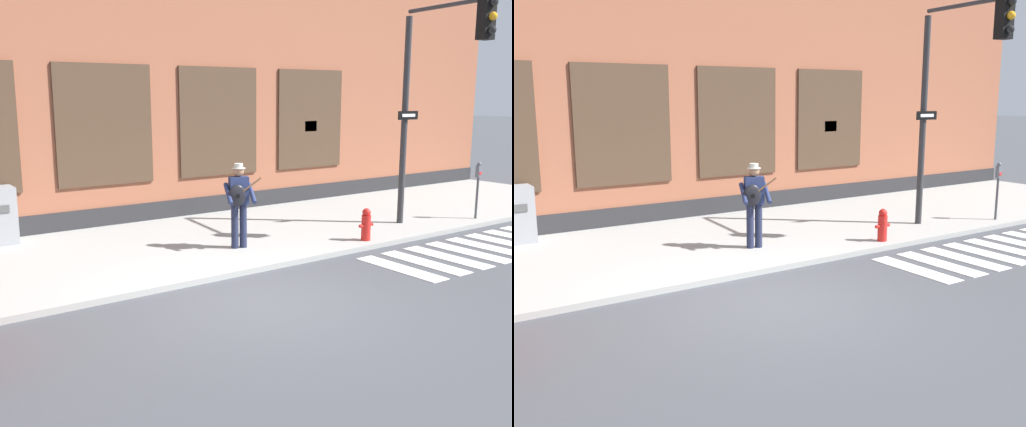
% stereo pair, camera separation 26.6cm
% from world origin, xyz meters
% --- Properties ---
extents(ground_plane, '(160.00, 160.00, 0.00)m').
position_xyz_m(ground_plane, '(0.00, 0.00, 0.00)').
color(ground_plane, '#424449').
extents(sidewalk, '(28.00, 4.98, 0.11)m').
position_xyz_m(sidewalk, '(0.00, 3.84, 0.05)').
color(sidewalk, '#9E9E99').
rests_on(sidewalk, ground).
extents(building_backdrop, '(28.00, 4.06, 7.88)m').
position_xyz_m(building_backdrop, '(-0.00, 8.32, 3.93)').
color(building_backdrop, '#99563D').
rests_on(building_backdrop, ground).
extents(crosswalk, '(5.20, 1.90, 0.01)m').
position_xyz_m(crosswalk, '(5.58, 0.05, 0.01)').
color(crosswalk, silver).
rests_on(crosswalk, ground).
extents(busker, '(0.72, 0.67, 1.73)m').
position_xyz_m(busker, '(1.34, 2.71, 1.10)').
color(busker, '#1E233D').
rests_on(busker, sidewalk).
extents(traffic_light, '(0.65, 2.47, 5.03)m').
position_xyz_m(traffic_light, '(5.85, 1.59, 3.57)').
color(traffic_light, '#2D2D30').
rests_on(traffic_light, sidewalk).
extents(parking_meter, '(0.13, 0.11, 1.44)m').
position_xyz_m(parking_meter, '(7.91, 1.77, 1.05)').
color(parking_meter, '#47474C').
rests_on(parking_meter, sidewalk).
extents(fire_hydrant, '(0.38, 0.20, 0.70)m').
position_xyz_m(fire_hydrant, '(3.94, 1.70, 0.45)').
color(fire_hydrant, red).
rests_on(fire_hydrant, sidewalk).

